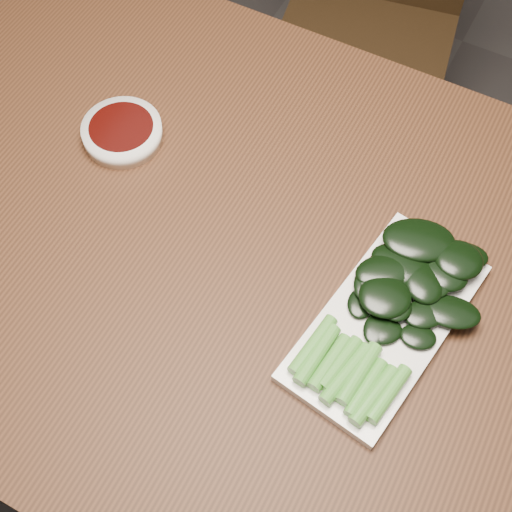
% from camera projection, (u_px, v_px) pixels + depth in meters
% --- Properties ---
extents(ground, '(6.00, 6.00, 0.00)m').
position_uv_depth(ground, '(257.00, 424.00, 1.57)').
color(ground, '#302D2D').
rests_on(ground, ground).
extents(table, '(1.40, 0.80, 0.75)m').
position_uv_depth(table, '(258.00, 281.00, 0.98)').
color(table, '#3F2212').
rests_on(table, ground).
extents(chair_far, '(0.43, 0.43, 0.89)m').
position_uv_depth(chair_far, '(371.00, 12.00, 1.52)').
color(chair_far, black).
rests_on(chair_far, ground).
extents(sauce_bowl, '(0.11, 0.11, 0.03)m').
position_uv_depth(sauce_bowl, '(122.00, 132.00, 1.00)').
color(sauce_bowl, white).
rests_on(sauce_bowl, table).
extents(serving_plate, '(0.18, 0.30, 0.01)m').
position_uv_depth(serving_plate, '(385.00, 322.00, 0.87)').
color(serving_plate, white).
rests_on(serving_plate, table).
extents(gai_lan, '(0.18, 0.30, 0.03)m').
position_uv_depth(gai_lan, '(400.00, 295.00, 0.86)').
color(gai_lan, '#4E9B35').
rests_on(gai_lan, serving_plate).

